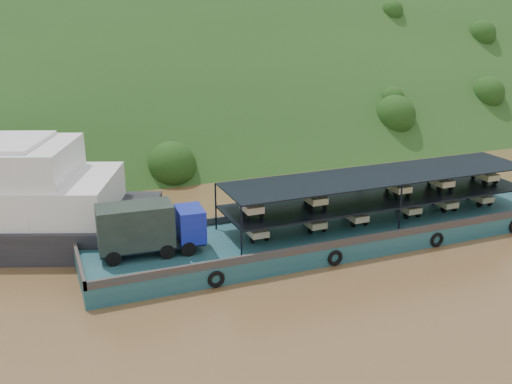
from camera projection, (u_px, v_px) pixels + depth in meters
name	position (u px, v px, depth m)	size (l,w,h in m)	color
ground	(298.00, 244.00, 39.90)	(160.00, 160.00, 0.00)	brown
hillside	(173.00, 139.00, 71.65)	(140.00, 28.00, 28.00)	#1D3A15
cargo_barge	(323.00, 229.00, 39.74)	(35.00, 7.18, 4.54)	#16434F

